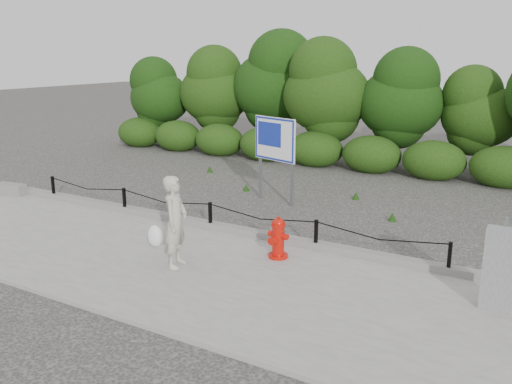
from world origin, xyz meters
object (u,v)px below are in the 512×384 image
at_px(pedestrian, 174,223).
at_px(advertising_sign, 275,143).
at_px(fire_hydrant, 278,238).
at_px(utility_cabinet, 500,269).
at_px(concrete_block, 11,189).

height_order(pedestrian, advertising_sign, advertising_sign).
xyz_separation_m(fire_hydrant, pedestrian, (-1.41, -1.28, 0.43)).
bearing_deg(utility_cabinet, fire_hydrant, 175.47).
height_order(fire_hydrant, pedestrian, pedestrian).
xyz_separation_m(utility_cabinet, advertising_sign, (-5.84, 3.80, 0.86)).
bearing_deg(advertising_sign, fire_hydrant, -44.07).
distance_m(fire_hydrant, pedestrian, 1.95).
height_order(fire_hydrant, utility_cabinet, utility_cabinet).
bearing_deg(concrete_block, advertising_sign, 25.87).
xyz_separation_m(fire_hydrant, advertising_sign, (-2.03, 3.63, 1.11)).
relative_size(concrete_block, utility_cabinet, 0.64).
xyz_separation_m(concrete_block, utility_cabinet, (12.28, -0.68, 0.49)).
distance_m(fire_hydrant, utility_cabinet, 3.83).
relative_size(fire_hydrant, utility_cabinet, 0.58).
bearing_deg(concrete_block, utility_cabinet, -3.18).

